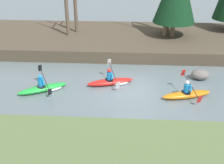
{
  "coord_description": "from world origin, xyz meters",
  "views": [
    {
      "loc": [
        -0.55,
        -12.72,
        7.01
      ],
      "look_at": [
        -1.31,
        0.05,
        0.55
      ],
      "focal_mm": 42.0,
      "sensor_mm": 36.0,
      "label": 1
    }
  ],
  "objects_px": {
    "kayaker_lead": "(187,94)",
    "kayaker_middle": "(112,81)",
    "boulder_midstream": "(200,75)",
    "kayaker_trailing": "(45,88)"
  },
  "relations": [
    {
      "from": "kayaker_lead",
      "to": "kayaker_trailing",
      "type": "height_order",
      "value": "same"
    },
    {
      "from": "boulder_midstream",
      "to": "kayaker_middle",
      "type": "bearing_deg",
      "value": -169.25
    },
    {
      "from": "kayaker_middle",
      "to": "kayaker_lead",
      "type": "bearing_deg",
      "value": -35.79
    },
    {
      "from": "kayaker_middle",
      "to": "kayaker_trailing",
      "type": "xyz_separation_m",
      "value": [
        -3.7,
        -1.02,
        0.0
      ]
    },
    {
      "from": "kayaker_lead",
      "to": "kayaker_trailing",
      "type": "xyz_separation_m",
      "value": [
        -7.74,
        0.27,
        -0.02
      ]
    },
    {
      "from": "kayaker_trailing",
      "to": "kayaker_lead",
      "type": "bearing_deg",
      "value": -32.11
    },
    {
      "from": "kayaker_middle",
      "to": "kayaker_trailing",
      "type": "height_order",
      "value": "same"
    },
    {
      "from": "kayaker_middle",
      "to": "boulder_midstream",
      "type": "relative_size",
      "value": 2.57
    },
    {
      "from": "boulder_midstream",
      "to": "kayaker_lead",
      "type": "bearing_deg",
      "value": -118.01
    },
    {
      "from": "kayaker_lead",
      "to": "kayaker_middle",
      "type": "height_order",
      "value": "same"
    }
  ]
}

